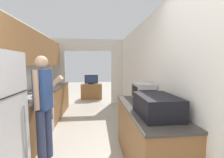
% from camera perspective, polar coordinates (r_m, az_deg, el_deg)
% --- Properties ---
extents(wall_left, '(0.38, 7.15, 2.50)m').
position_cam_1_polar(wall_left, '(3.62, -31.84, 4.68)').
color(wall_left, white).
rests_on(wall_left, ground_plane).
extents(wall_right, '(0.06, 7.15, 2.50)m').
position_cam_1_polar(wall_right, '(3.04, 14.56, -0.14)').
color(wall_right, white).
rests_on(wall_right, ground_plane).
extents(wall_far_with_doorway, '(3.06, 0.06, 2.50)m').
position_cam_1_polar(wall_far_with_doorway, '(5.84, -8.94, 4.62)').
color(wall_far_with_doorway, white).
rests_on(wall_far_with_doorway, ground_plane).
extents(counter_left, '(0.62, 3.54, 0.91)m').
position_cam_1_polar(counter_left, '(4.32, -24.00, -9.48)').
color(counter_left, brown).
rests_on(counter_left, ground_plane).
extents(counter_right, '(0.62, 1.67, 0.91)m').
position_cam_1_polar(counter_right, '(2.46, 12.96, -20.77)').
color(counter_right, brown).
rests_on(counter_right, ground_plane).
extents(range_oven, '(0.66, 0.75, 1.05)m').
position_cam_1_polar(range_oven, '(3.61, -27.79, -12.53)').
color(range_oven, '#B7B7BC').
rests_on(range_oven, ground_plane).
extents(person, '(0.53, 0.45, 1.68)m').
position_cam_1_polar(person, '(2.64, -24.67, -9.01)').
color(person, '#384266').
rests_on(person, ground_plane).
extents(suitcase, '(0.44, 0.66, 0.26)m').
position_cam_1_polar(suitcase, '(1.96, 16.60, -9.59)').
color(suitcase, black).
rests_on(suitcase, counter_right).
extents(microwave, '(0.34, 0.46, 0.29)m').
position_cam_1_polar(microwave, '(2.79, 11.88, -4.52)').
color(microwave, '#B7B7BC').
rests_on(microwave, counter_right).
extents(book_stack, '(0.25, 0.32, 0.08)m').
position_cam_1_polar(book_stack, '(2.43, 13.26, -8.75)').
color(book_stack, black).
rests_on(book_stack, counter_right).
extents(tv_cabinet, '(0.92, 0.42, 0.68)m').
position_cam_1_polar(tv_cabinet, '(6.80, -7.82, -4.65)').
color(tv_cabinet, brown).
rests_on(tv_cabinet, ground_plane).
extents(television, '(0.59, 0.16, 0.40)m').
position_cam_1_polar(television, '(6.69, -7.89, -0.20)').
color(television, black).
rests_on(television, tv_cabinet).
extents(knife, '(0.07, 0.30, 0.02)m').
position_cam_1_polar(knife, '(3.97, -24.11, -3.95)').
color(knife, '#B7B7BC').
rests_on(knife, counter_left).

